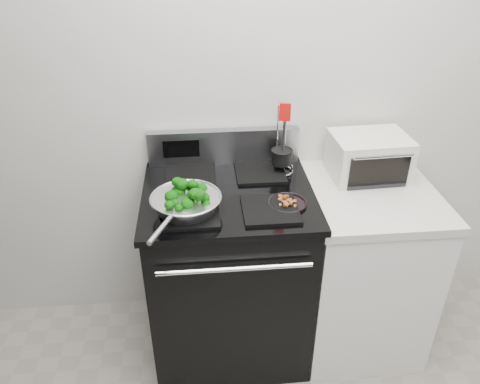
{
  "coord_description": "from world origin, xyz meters",
  "views": [
    {
      "loc": [
        -0.42,
        -0.43,
        2.05
      ],
      "look_at": [
        -0.25,
        1.36,
        0.98
      ],
      "focal_mm": 35.0,
      "sensor_mm": 36.0,
      "label": 1
    }
  ],
  "objects": [
    {
      "name": "bacon_plate",
      "position": [
        -0.05,
        1.28,
        0.97
      ],
      "size": [
        0.17,
        0.17,
        0.04
      ],
      "rotation": [
        0.0,
        0.0,
        0.04
      ],
      "color": "black",
      "rests_on": "gas_range"
    },
    {
      "name": "gas_range",
      "position": [
        -0.3,
        1.41,
        0.49
      ],
      "size": [
        0.79,
        0.69,
        1.13
      ],
      "color": "black",
      "rests_on": "floor"
    },
    {
      "name": "toaster_oven",
      "position": [
        0.41,
        1.57,
        1.02
      ],
      "size": [
        0.38,
        0.3,
        0.21
      ],
      "rotation": [
        0.0,
        0.0,
        0.05
      ],
      "color": "silver",
      "rests_on": "counter"
    },
    {
      "name": "back_wall",
      "position": [
        0.0,
        1.75,
        1.35
      ],
      "size": [
        4.0,
        0.02,
        2.7
      ],
      "primitive_type": "cube",
      "color": "silver",
      "rests_on": "ground"
    },
    {
      "name": "broccoli_pile",
      "position": [
        -0.49,
        1.26,
        1.02
      ],
      "size": [
        0.24,
        0.24,
        0.08
      ],
      "primitive_type": null,
      "color": "black",
      "rests_on": "skillet"
    },
    {
      "name": "skillet",
      "position": [
        -0.49,
        1.26,
        1.0
      ],
      "size": [
        0.31,
        0.46,
        0.07
      ],
      "rotation": [
        0.0,
        0.0,
        -0.41
      ],
      "color": "silver",
      "rests_on": "gas_range"
    },
    {
      "name": "utensil_holder",
      "position": [
        -0.02,
        1.59,
        1.01
      ],
      "size": [
        0.12,
        0.12,
        0.36
      ],
      "rotation": [
        0.0,
        0.0,
        -0.25
      ],
      "color": "silver",
      "rests_on": "gas_range"
    },
    {
      "name": "counter",
      "position": [
        0.39,
        1.41,
        0.46
      ],
      "size": [
        0.62,
        0.68,
        0.92
      ],
      "color": "white",
      "rests_on": "floor"
    }
  ]
}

